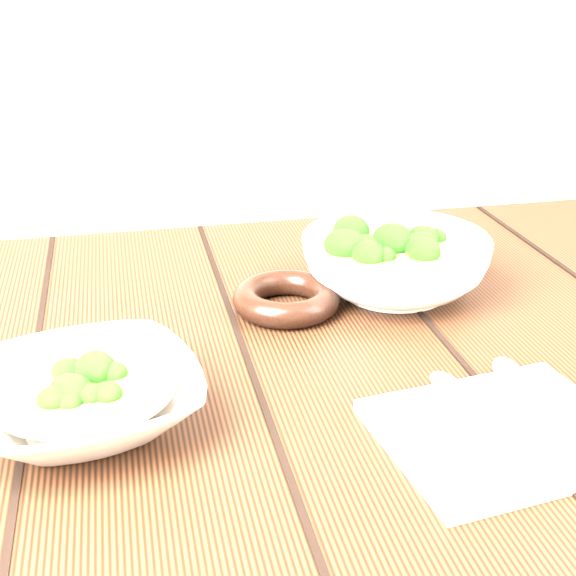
% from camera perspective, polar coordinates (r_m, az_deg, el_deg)
% --- Properties ---
extents(table, '(1.20, 0.80, 0.75)m').
position_cam_1_polar(table, '(0.84, -1.33, -12.20)').
color(table, '#321A0E').
rests_on(table, ground).
extents(soup_bowl_front, '(0.23, 0.23, 0.05)m').
position_cam_1_polar(soup_bowl_front, '(0.69, -14.32, -7.56)').
color(soup_bowl_front, silver).
rests_on(soup_bowl_front, table).
extents(soup_bowl_back, '(0.28, 0.28, 0.08)m').
position_cam_1_polar(soup_bowl_back, '(0.91, 7.63, 1.83)').
color(soup_bowl_back, silver).
rests_on(soup_bowl_back, table).
extents(trivet, '(0.15, 0.15, 0.03)m').
position_cam_1_polar(trivet, '(0.87, -0.12, -0.74)').
color(trivet, black).
rests_on(trivet, table).
extents(napkin, '(0.21, 0.18, 0.01)m').
position_cam_1_polar(napkin, '(0.68, 15.06, -9.91)').
color(napkin, beige).
rests_on(napkin, table).
extents(spoon_left, '(0.03, 0.16, 0.01)m').
position_cam_1_polar(spoon_left, '(0.70, 12.42, -7.94)').
color(spoon_left, '#B2AB9D').
rests_on(spoon_left, napkin).
extents(spoon_right, '(0.05, 0.16, 0.01)m').
position_cam_1_polar(spoon_right, '(0.73, 15.83, -6.79)').
color(spoon_right, '#B2AB9D').
rests_on(spoon_right, napkin).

